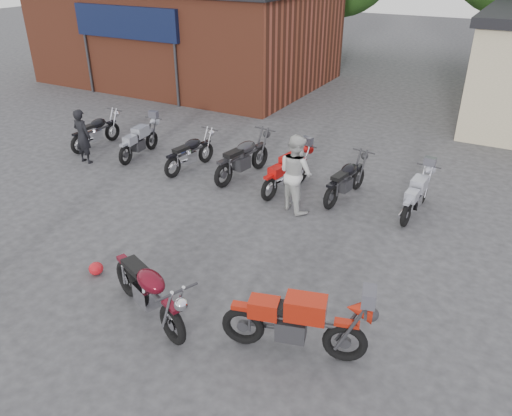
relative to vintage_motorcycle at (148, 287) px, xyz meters
The scene contains 14 objects.
ground 1.02m from the vintage_motorcycle, 133.20° to the left, with size 90.00×90.00×0.00m, color #313234.
brick_building 17.49m from the vintage_motorcycle, 123.22° to the left, with size 12.00×8.00×4.00m, color brown.
vintage_motorcycle is the anchor object (origin of this frame).
sportbike 2.49m from the vintage_motorcycle, 10.23° to the left, with size 2.16×0.71×1.25m, color #A81F0E, non-canonical shape.
helmet 1.88m from the vintage_motorcycle, 164.24° to the left, with size 0.27×0.27×0.25m, color #AE1219.
person_dark 7.63m from the vintage_motorcycle, 143.57° to the left, with size 0.57×0.38×1.57m, color black.
person_light 4.81m from the vintage_motorcycle, 84.87° to the left, with size 0.90×0.70×1.85m, color #B9BAB5.
row_bike_0 8.81m from the vintage_motorcycle, 140.18° to the left, with size 1.89×0.62×1.10m, color black, non-canonical shape.
row_bike_1 7.57m from the vintage_motorcycle, 131.80° to the left, with size 1.84×0.61×1.07m, color #92969F, non-canonical shape.
row_bike_2 6.39m from the vintage_motorcycle, 119.45° to the left, with size 1.87×0.62×1.08m, color black, non-canonical shape.
row_bike_3 6.02m from the vintage_motorcycle, 105.23° to the left, with size 2.15×0.71×1.24m, color #27272A, non-canonical shape.
row_bike_4 5.61m from the vintage_motorcycle, 91.92° to the left, with size 1.91×0.63×1.11m, color red, non-canonical shape.
row_bike_5 6.05m from the vintage_motorcycle, 77.79° to the left, with size 1.90×0.63×1.10m, color black, non-canonical shape.
row_bike_6 6.61m from the vintage_motorcycle, 63.13° to the left, with size 1.80×0.60×1.05m, color #9C9EAA, non-canonical shape.
Camera 1 is at (5.28, -5.52, 5.53)m, focal length 35.00 mm.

